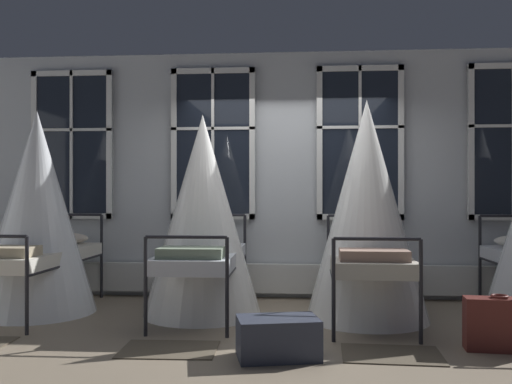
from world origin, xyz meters
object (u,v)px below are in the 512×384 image
at_px(suitcase_dark, 500,324).
at_px(cot_third, 367,213).
at_px(travel_trunk, 278,338).
at_px(cot_first, 37,215).
at_px(cot_second, 203,218).

bearing_deg(suitcase_dark, cot_third, 136.20).
distance_m(suitcase_dark, travel_trunk, 1.87).
relative_size(cot_third, travel_trunk, 3.58).
xyz_separation_m(cot_first, travel_trunk, (2.71, -1.48, -0.92)).
height_order(suitcase_dark, travel_trunk, suitcase_dark).
relative_size(suitcase_dark, travel_trunk, 0.90).
distance_m(cot_second, travel_trunk, 1.97).
height_order(cot_first, cot_second, cot_first).
bearing_deg(travel_trunk, suitcase_dark, 10.56).
height_order(cot_first, cot_third, cot_third).
xyz_separation_m(cot_second, suitcase_dark, (2.71, -1.18, -0.83)).
relative_size(cot_first, suitcase_dark, 3.87).
height_order(cot_second, cot_third, cot_third).
xyz_separation_m(cot_second, cot_third, (1.75, -0.08, 0.06)).
bearing_deg(cot_third, cot_second, 88.98).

